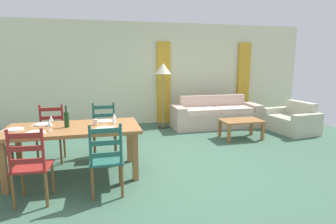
{
  "coord_description": "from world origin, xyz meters",
  "views": [
    {
      "loc": [
        -1.07,
        -4.21,
        1.7
      ],
      "look_at": [
        0.18,
        0.78,
        0.75
      ],
      "focal_mm": 29.71,
      "sensor_mm": 36.0,
      "label": 1
    }
  ],
  "objects": [
    {
      "name": "wine_glass_near_right",
      "position": [
        -0.87,
        -0.17,
        0.86
      ],
      "size": [
        0.06,
        0.06,
        0.16
      ],
      "color": "white",
      "rests_on": "dining_table"
    },
    {
      "name": "dinner_plate_head_west",
      "position": [
        -2.23,
        -0.04,
        0.76
      ],
      "size": [
        0.24,
        0.24,
        0.02
      ],
      "primitive_type": "cylinder",
      "color": "white",
      "rests_on": "dining_table"
    },
    {
      "name": "fork_head_west",
      "position": [
        -2.38,
        -0.04,
        0.75
      ],
      "size": [
        0.03,
        0.17,
        0.01
      ],
      "primitive_type": "cube",
      "rotation": [
        0.0,
        0.0,
        -0.07
      ],
      "color": "silver",
      "rests_on": "dining_table"
    },
    {
      "name": "curtain_panel_right",
      "position": [
        3.06,
        3.16,
        1.1
      ],
      "size": [
        0.35,
        0.08,
        2.2
      ],
      "primitive_type": "cube",
      "color": "gold",
      "rests_on": "ground_plane"
    },
    {
      "name": "wine_bottle",
      "position": [
        -1.54,
        -0.04,
        0.87
      ],
      "size": [
        0.07,
        0.07,
        0.32
      ],
      "color": "#143819",
      "rests_on": "dining_table"
    },
    {
      "name": "standing_lamp",
      "position": [
        0.51,
        2.59,
        1.41
      ],
      "size": [
        0.4,
        0.4,
        1.64
      ],
      "color": "#332D28",
      "rests_on": "ground_plane"
    },
    {
      "name": "wine_glass_far_right",
      "position": [
        -0.85,
        0.09,
        0.86
      ],
      "size": [
        0.06,
        0.06,
        0.16
      ],
      "color": "white",
      "rests_on": "dining_table"
    },
    {
      "name": "fork_far_left",
      "position": [
        -2.05,
        0.21,
        0.75
      ],
      "size": [
        0.03,
        0.17,
        0.01
      ],
      "primitive_type": "cube",
      "rotation": [
        0.0,
        0.0,
        -0.1
      ],
      "color": "silver",
      "rests_on": "dining_table"
    },
    {
      "name": "couch",
      "position": [
        1.86,
        2.4,
        0.29
      ],
      "size": [
        2.29,
        0.83,
        0.8
      ],
      "color": "beige",
      "rests_on": "ground_plane"
    },
    {
      "name": "dining_chair_far_right",
      "position": [
        -1.0,
        0.72,
        0.48
      ],
      "size": [
        0.42,
        0.4,
        0.96
      ],
      "color": "#22574F",
      "rests_on": "ground_plane"
    },
    {
      "name": "coffee_table",
      "position": [
        1.95,
        1.19,
        0.36
      ],
      "size": [
        0.9,
        0.56,
        0.42
      ],
      "color": "#9E6636",
      "rests_on": "ground_plane"
    },
    {
      "name": "dining_chair_near_left",
      "position": [
        -1.89,
        -0.8,
        0.48
      ],
      "size": [
        0.45,
        0.43,
        0.96
      ],
      "color": "maroon",
      "rests_on": "ground_plane"
    },
    {
      "name": "wall_far",
      "position": [
        0.0,
        3.3,
        1.35
      ],
      "size": [
        9.6,
        0.16,
        2.7
      ],
      "primitive_type": "cube",
      "color": "beige",
      "rests_on": "ground_plane"
    },
    {
      "name": "dinner_plate_far_left",
      "position": [
        -1.9,
        0.21,
        0.76
      ],
      "size": [
        0.24,
        0.24,
        0.02
      ],
      "primitive_type": "cylinder",
      "color": "white",
      "rests_on": "dining_table"
    },
    {
      "name": "dinner_plate_far_right",
      "position": [
        -1.0,
        0.21,
        0.76
      ],
      "size": [
        0.24,
        0.24,
        0.02
      ],
      "primitive_type": "cylinder",
      "color": "white",
      "rests_on": "dining_table"
    },
    {
      "name": "dining_chair_near_right",
      "position": [
        -1.01,
        -0.8,
        0.48
      ],
      "size": [
        0.42,
        0.4,
        0.96
      ],
      "color": "#245C51",
      "rests_on": "ground_plane"
    },
    {
      "name": "fork_near_right",
      "position": [
        -1.15,
        -0.29,
        0.75
      ],
      "size": [
        0.03,
        0.17,
        0.01
      ],
      "primitive_type": "cube",
      "rotation": [
        0.0,
        0.0,
        -0.06
      ],
      "color": "silver",
      "rests_on": "dining_table"
    },
    {
      "name": "coffee_cup_primary",
      "position": [
        -1.13,
        -0.0,
        0.8
      ],
      "size": [
        0.07,
        0.07,
        0.09
      ],
      "primitive_type": "cylinder",
      "color": "beige",
      "rests_on": "dining_table"
    },
    {
      "name": "dining_chair_far_left",
      "position": [
        -1.89,
        0.72,
        0.48
      ],
      "size": [
        0.44,
        0.42,
        0.96
      ],
      "color": "maroon",
      "rests_on": "ground_plane"
    },
    {
      "name": "wine_glass_far_left",
      "position": [
        -1.77,
        0.11,
        0.86
      ],
      "size": [
        0.06,
        0.06,
        0.16
      ],
      "color": "white",
      "rests_on": "dining_table"
    },
    {
      "name": "fork_far_right",
      "position": [
        -1.15,
        0.21,
        0.75
      ],
      "size": [
        0.03,
        0.17,
        0.01
      ],
      "primitive_type": "cube",
      "rotation": [
        0.0,
        0.0,
        0.09
      ],
      "color": "silver",
      "rests_on": "dining_table"
    },
    {
      "name": "ground_plane",
      "position": [
        0.0,
        0.0,
        -0.01
      ],
      "size": [
        9.6,
        9.6,
        0.02
      ],
      "primitive_type": "cube",
      "color": "#3C604B"
    },
    {
      "name": "dining_table",
      "position": [
        -1.45,
        -0.04,
        0.66
      ],
      "size": [
        1.9,
        0.96,
        0.75
      ],
      "color": "#9E6636",
      "rests_on": "ground_plane"
    },
    {
      "name": "dinner_plate_near_right",
      "position": [
        -1.0,
        -0.29,
        0.76
      ],
      "size": [
        0.24,
        0.24,
        0.02
      ],
      "primitive_type": "cylinder",
      "color": "white",
      "rests_on": "dining_table"
    },
    {
      "name": "dinner_plate_near_left",
      "position": [
        -1.9,
        -0.29,
        0.76
      ],
      "size": [
        0.24,
        0.24,
        0.02
      ],
      "primitive_type": "cylinder",
      "color": "white",
      "rests_on": "dining_table"
    },
    {
      "name": "armchair_upholstered",
      "position": [
        3.48,
        1.44,
        0.25
      ],
      "size": [
        0.92,
        1.24,
        0.72
      ],
      "color": "beige",
      "rests_on": "ground_plane"
    },
    {
      "name": "curtain_panel_left",
      "position": [
        0.66,
        3.16,
        1.1
      ],
      "size": [
        0.35,
        0.08,
        2.2
      ],
      "primitive_type": "cube",
      "color": "gold",
      "rests_on": "ground_plane"
    },
    {
      "name": "wine_glass_near_left",
      "position": [
        -1.75,
        -0.19,
        0.86
      ],
      "size": [
        0.06,
        0.06,
        0.16
      ],
      "color": "white",
      "rests_on": "dining_table"
    },
    {
      "name": "fork_near_left",
      "position": [
        -2.05,
        -0.29,
        0.75
      ],
      "size": [
        0.03,
        0.17,
        0.01
      ],
      "primitive_type": "cube",
      "rotation": [
        0.0,
        0.0,
        -0.06
      ],
      "color": "silver",
      "rests_on": "dining_table"
    }
  ]
}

